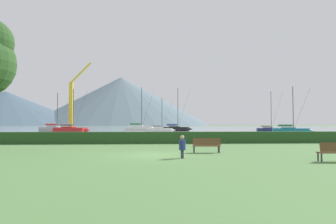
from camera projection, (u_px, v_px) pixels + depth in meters
name	position (u px, v px, depth m)	size (l,w,h in m)	color
ground_plane	(153.00, 155.00, 17.99)	(1000.00, 1000.00, 0.00)	#517A42
harbor_water	(148.00, 128.00, 154.55)	(320.00, 246.00, 0.00)	#8C9EA3
hedge_line	(151.00, 138.00, 28.98)	(80.00, 1.20, 1.12)	#284C23
sailboat_slip_0	(140.00, 128.00, 88.91)	(9.37, 3.89, 12.74)	white
sailboat_slip_2	(71.00, 130.00, 64.86)	(8.37, 4.54, 9.50)	red
sailboat_slip_3	(176.00, 129.00, 81.07)	(8.25, 4.44, 11.70)	black
sailboat_slip_4	(270.00, 129.00, 73.32)	(6.80, 2.94, 9.92)	navy
sailboat_slip_6	(291.00, 130.00, 59.00)	(7.78, 4.14, 9.25)	#19707A
sailboat_slip_7	(55.00, 129.00, 75.37)	(8.59, 3.89, 9.74)	#9E9EA3
sailboat_slip_8	(160.00, 130.00, 71.00)	(6.83, 2.66, 8.12)	white
park_bench_near_path	(207.00, 145.00, 19.40)	(1.80, 0.61, 0.95)	brown
park_bench_under_tree	(336.00, 151.00, 14.80)	(1.69, 0.55, 0.95)	brown
person_seated_viewer	(182.00, 146.00, 16.34)	(0.36, 0.57, 1.25)	#2D3347
dock_crane	(72.00, 110.00, 70.74)	(5.59, 2.00, 16.56)	#333338
distant_hill_west_ridge	(121.00, 101.00, 419.59)	(244.30, 244.30, 67.59)	slate
distant_hill_central_peak	(5.00, 108.00, 366.03)	(206.05, 206.05, 42.12)	#425666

